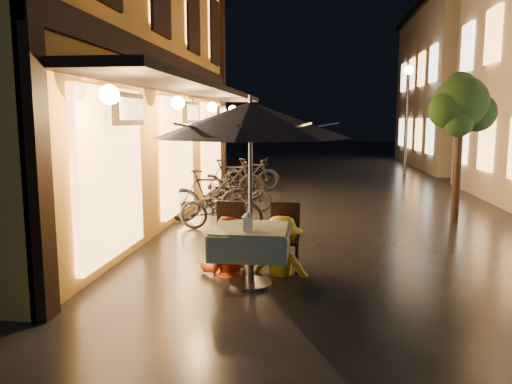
# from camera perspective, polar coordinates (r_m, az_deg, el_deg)

# --- Properties ---
(ground) EXTENTS (90.00, 90.00, 0.00)m
(ground) POSITION_cam_1_polar(r_m,az_deg,el_deg) (6.66, 11.40, -10.77)
(ground) COLOR black
(ground) RESTS_ON ground
(west_building) EXTENTS (5.90, 11.40, 7.40)m
(west_building) POSITION_cam_1_polar(r_m,az_deg,el_deg) (11.60, -20.54, 15.48)
(west_building) COLOR gold
(west_building) RESTS_ON ground
(east_building_far) EXTENTS (7.30, 10.30, 7.30)m
(east_building_far) POSITION_cam_1_polar(r_m,az_deg,el_deg) (25.62, 25.50, 10.86)
(east_building_far) COLOR #B9A596
(east_building_far) RESTS_ON ground
(street_tree) EXTENTS (1.43, 1.20, 3.15)m
(street_tree) POSITION_cam_1_polar(r_m,az_deg,el_deg) (11.20, 22.42, 9.02)
(street_tree) COLOR black
(street_tree) RESTS_ON ground
(streetlamp_far) EXTENTS (0.36, 0.36, 4.23)m
(streetlamp_far) POSITION_cam_1_polar(r_m,az_deg,el_deg) (20.60, 16.92, 10.05)
(streetlamp_far) COLOR #59595E
(streetlamp_far) RESTS_ON ground
(cafe_table) EXTENTS (0.99, 0.99, 0.78)m
(cafe_table) POSITION_cam_1_polar(r_m,az_deg,el_deg) (6.51, -0.62, -5.67)
(cafe_table) COLOR #59595E
(cafe_table) RESTS_ON ground
(patio_umbrella) EXTENTS (2.52, 2.52, 2.46)m
(patio_umbrella) POSITION_cam_1_polar(r_m,az_deg,el_deg) (6.31, -0.64, 8.21)
(patio_umbrella) COLOR #59595E
(patio_umbrella) RESTS_ON ground
(cafe_chair_left) EXTENTS (0.42, 0.42, 0.97)m
(cafe_chair_left) POSITION_cam_1_polar(r_m,az_deg,el_deg) (7.28, -3.01, -4.56)
(cafe_chair_left) COLOR black
(cafe_chair_left) RESTS_ON ground
(cafe_chair_right) EXTENTS (0.42, 0.42, 0.97)m
(cafe_chair_right) POSITION_cam_1_polar(r_m,az_deg,el_deg) (7.19, 3.30, -4.73)
(cafe_chair_right) COLOR black
(cafe_chair_right) RESTS_ON ground
(table_lantern) EXTENTS (0.16, 0.16, 0.25)m
(table_lantern) POSITION_cam_1_polar(r_m,az_deg,el_deg) (6.19, -0.92, -3.25)
(table_lantern) COLOR white
(table_lantern) RESTS_ON cafe_table
(person_orange) EXTENTS (0.86, 0.72, 1.59)m
(person_orange) POSITION_cam_1_polar(r_m,az_deg,el_deg) (7.01, -3.53, -2.95)
(person_orange) COLOR #C13F0F
(person_orange) RESTS_ON ground
(person_yellow) EXTENTS (1.14, 0.80, 1.60)m
(person_yellow) POSITION_cam_1_polar(r_m,az_deg,el_deg) (6.97, 2.97, -2.94)
(person_yellow) COLOR gold
(person_yellow) RESTS_ON ground
(bicycle_0) EXTENTS (1.68, 0.64, 0.88)m
(bicycle_0) POSITION_cam_1_polar(r_m,az_deg,el_deg) (9.81, -4.05, -1.82)
(bicycle_0) COLOR black
(bicycle_0) RESTS_ON ground
(bicycle_1) EXTENTS (1.91, 0.76, 1.11)m
(bicycle_1) POSITION_cam_1_polar(r_m,az_deg,el_deg) (10.59, -5.27, -0.43)
(bicycle_1) COLOR black
(bicycle_1) RESTS_ON ground
(bicycle_2) EXTENTS (1.56, 0.67, 0.80)m
(bicycle_2) POSITION_cam_1_polar(r_m,az_deg,el_deg) (11.88, -1.79, -0.22)
(bicycle_2) COLOR black
(bicycle_2) RESTS_ON ground
(bicycle_3) EXTENTS (1.91, 0.86, 1.11)m
(bicycle_3) POSITION_cam_1_polar(r_m,az_deg,el_deg) (13.37, -2.92, 1.39)
(bicycle_3) COLOR black
(bicycle_3) RESTS_ON ground
(bicycle_4) EXTENTS (1.67, 0.84, 0.84)m
(bicycle_4) POSITION_cam_1_polar(r_m,az_deg,el_deg) (13.90, -2.39, 1.09)
(bicycle_4) COLOR black
(bicycle_4) RESTS_ON ground
(bicycle_5) EXTENTS (1.73, 0.88, 1.00)m
(bicycle_5) POSITION_cam_1_polar(r_m,az_deg,el_deg) (15.04, -0.60, 1.96)
(bicycle_5) COLOR black
(bicycle_5) RESTS_ON ground
(bicycle_6) EXTENTS (1.86, 0.75, 0.96)m
(bicycle_6) POSITION_cam_1_polar(r_m,az_deg,el_deg) (15.77, -0.60, 2.19)
(bicycle_6) COLOR black
(bicycle_6) RESTS_ON ground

